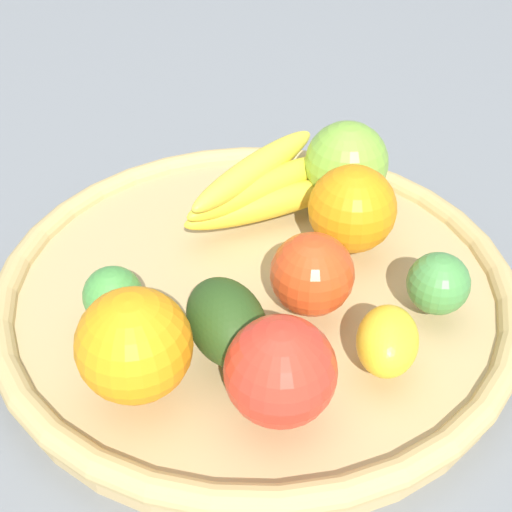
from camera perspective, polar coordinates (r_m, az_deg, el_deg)
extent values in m
plane|color=slate|center=(0.65, 0.00, -3.98)|extent=(2.40, 2.40, 0.00)
cylinder|color=tan|center=(0.64, 0.00, -3.12)|extent=(0.43, 0.43, 0.03)
torus|color=tan|center=(0.63, 0.00, -2.23)|extent=(0.44, 0.44, 0.02)
sphere|color=#47943F|center=(0.58, -10.86, -3.00)|extent=(0.05, 0.05, 0.05)
ellipsoid|color=yellow|center=(0.69, 1.18, 4.07)|extent=(0.09, 0.17, 0.03)
ellipsoid|color=yellow|center=(0.69, 0.69, 5.38)|extent=(0.12, 0.16, 0.03)
ellipsoid|color=yellow|center=(0.69, -0.06, 6.66)|extent=(0.15, 0.14, 0.03)
sphere|color=orange|center=(0.64, 7.36, 3.59)|extent=(0.09, 0.09, 0.08)
ellipsoid|color=yellow|center=(0.54, 10.00, -6.40)|extent=(0.07, 0.06, 0.04)
ellipsoid|color=#294818|center=(0.54, -2.25, -5.05)|extent=(0.10, 0.08, 0.06)
sphere|color=red|center=(0.49, 1.88, -8.79)|extent=(0.09, 0.09, 0.08)
sphere|color=#D8431A|center=(0.58, 4.31, -1.39)|extent=(0.09, 0.09, 0.07)
sphere|color=#79AE38|center=(0.70, 6.93, 7.08)|extent=(0.11, 0.11, 0.08)
sphere|color=orange|center=(0.51, -9.29, -6.75)|extent=(0.10, 0.10, 0.08)
sphere|color=#4A9043|center=(0.60, 13.75, -2.05)|extent=(0.06, 0.06, 0.05)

